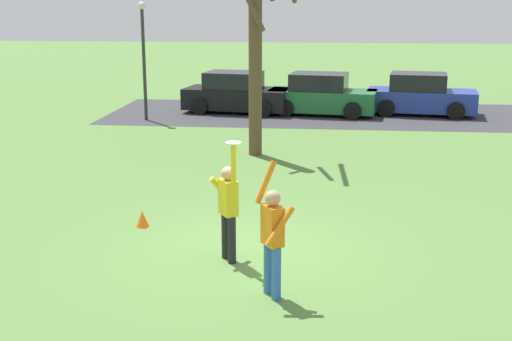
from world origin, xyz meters
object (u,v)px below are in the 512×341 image
at_px(lamppost_by_lot, 143,49).
at_px(field_cone_orange, 142,219).
at_px(parked_car_green, 321,96).
at_px(parked_car_blue, 420,96).
at_px(frisbee_disc, 233,143).
at_px(bare_tree_tall, 257,59).
at_px(parked_car_black, 236,94).
at_px(person_defender, 272,234).
at_px(person_catcher, 228,205).

bearing_deg(lamppost_by_lot, field_cone_orange, -75.42).
distance_m(parked_car_green, parked_car_blue, 3.83).
height_order(frisbee_disc, bare_tree_tall, bare_tree_tall).
bearing_deg(parked_car_green, bare_tree_tall, -95.53).
bearing_deg(frisbee_disc, bare_tree_tall, 93.17).
height_order(parked_car_green, field_cone_orange, parked_car_green).
relative_size(parked_car_black, field_cone_orange, 13.48).
height_order(frisbee_disc, lamppost_by_lot, lamppost_by_lot).
height_order(person_defender, lamppost_by_lot, lamppost_by_lot).
height_order(frisbee_disc, field_cone_orange, frisbee_disc).
height_order(parked_car_black, field_cone_orange, parked_car_black).
distance_m(person_defender, field_cone_orange, 4.11).
bearing_deg(parked_car_green, parked_car_black, -175.02).
distance_m(frisbee_disc, bare_tree_tall, 8.30).
relative_size(bare_tree_tall, lamppost_by_lot, 1.39).
bearing_deg(bare_tree_tall, parked_car_blue, 53.88).
height_order(person_catcher, parked_car_black, person_catcher).
xyz_separation_m(person_defender, parked_car_green, (0.58, 16.65, -0.25)).
bearing_deg(parked_car_blue, frisbee_disc, -99.66).
relative_size(frisbee_disc, parked_car_blue, 0.06).
height_order(person_defender, bare_tree_tall, bare_tree_tall).
bearing_deg(field_cone_orange, parked_car_green, 76.26).
xyz_separation_m(parked_car_black, bare_tree_tall, (1.57, -7.42, 1.99)).
height_order(parked_car_blue, bare_tree_tall, bare_tree_tall).
bearing_deg(parked_car_green, frisbee_disc, -86.64).
height_order(parked_car_green, lamppost_by_lot, lamppost_by_lot).
distance_m(person_catcher, parked_car_black, 15.61).
bearing_deg(frisbee_disc, person_catcher, 122.21).
distance_m(frisbee_disc, field_cone_orange, 3.32).
xyz_separation_m(parked_car_black, parked_car_blue, (7.14, 0.22, 0.00)).
bearing_deg(parked_car_green, person_defender, -83.82).
bearing_deg(person_defender, lamppost_by_lot, -10.53).
bearing_deg(parked_car_black, person_catcher, -74.80).
xyz_separation_m(parked_car_blue, field_cone_orange, (-7.17, -14.14, -0.57)).
bearing_deg(person_catcher, parked_car_blue, 129.37).
distance_m(parked_car_black, lamppost_by_lot, 4.18).
distance_m(parked_car_green, bare_tree_tall, 7.70).
height_order(parked_car_black, parked_car_green, same).
height_order(parked_car_black, parked_car_blue, same).
xyz_separation_m(person_defender, bare_tree_tall, (-1.19, 9.42, 1.73)).
height_order(parked_car_green, parked_car_blue, same).
height_order(person_catcher, frisbee_disc, frisbee_disc).
xyz_separation_m(parked_car_green, lamppost_by_lot, (-6.43, -1.92, 1.86)).
relative_size(frisbee_disc, parked_car_green, 0.06).
distance_m(parked_car_blue, lamppost_by_lot, 10.66).
bearing_deg(parked_car_blue, person_catcher, -100.25).
bearing_deg(lamppost_by_lot, bare_tree_tall, -48.68).
bearing_deg(person_catcher, parked_car_black, 154.83).
bearing_deg(bare_tree_tall, person_catcher, -87.61).
xyz_separation_m(frisbee_disc, parked_car_blue, (5.11, 15.90, -1.37)).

